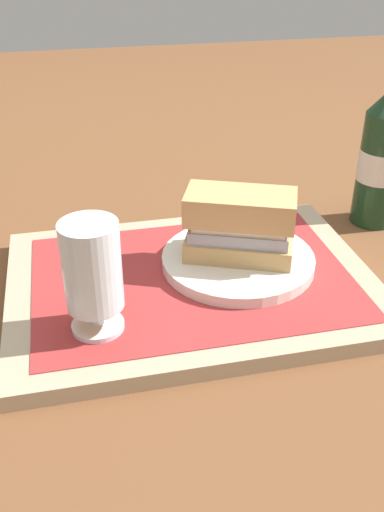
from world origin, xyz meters
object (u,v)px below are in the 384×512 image
plate (238,260)px  beer_glass (93,274)px  sandwich (237,224)px  second_bottle (382,156)px

plate → beer_glass: size_ratio=1.52×
sandwich → beer_glass: bearing=49.3°
sandwich → second_bottle: 0.27m
plate → beer_glass: 0.21m
plate → second_bottle: size_ratio=0.71×
sandwich → second_bottle: (-0.25, -0.11, 0.03)m
sandwich → second_bottle: bearing=-134.0°
second_bottle → beer_glass: bearing=25.2°
plate → sandwich: sandwich is taller
beer_glass → second_bottle: (-0.42, -0.20, 0.02)m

